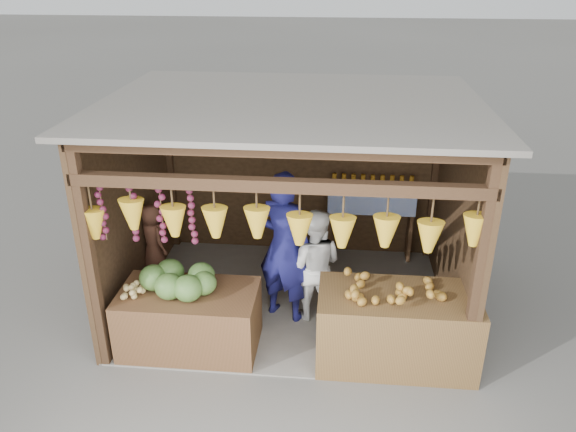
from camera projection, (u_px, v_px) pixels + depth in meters
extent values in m
plane|color=#514F49|center=(291.00, 301.00, 7.41)|extent=(80.00, 80.00, 0.00)
cube|color=slate|center=(291.00, 300.00, 7.40)|extent=(4.00, 3.00, 0.02)
cube|color=black|center=(300.00, 169.00, 8.22)|extent=(4.00, 0.06, 2.60)
cube|color=black|center=(133.00, 205.00, 7.04)|extent=(0.06, 3.00, 2.60)
cube|color=black|center=(458.00, 217.00, 6.69)|extent=(0.06, 3.00, 2.60)
cube|color=#605B54|center=(291.00, 103.00, 6.31)|extent=(4.30, 3.30, 0.06)
cube|color=black|center=(90.00, 261.00, 5.73)|extent=(0.11, 0.11, 2.60)
cube|color=black|center=(478.00, 279.00, 5.39)|extent=(0.11, 0.11, 2.60)
cube|color=black|center=(170.00, 166.00, 8.33)|extent=(0.11, 0.11, 2.60)
cube|color=black|center=(435.00, 175.00, 8.00)|extent=(0.11, 0.11, 2.60)
cube|color=black|center=(277.00, 185.00, 5.19)|extent=(4.00, 0.12, 0.12)
cube|color=black|center=(277.00, 150.00, 5.04)|extent=(4.00, 0.12, 0.12)
cube|color=#382314|center=(372.00, 193.00, 8.05)|extent=(1.25, 0.30, 0.05)
cube|color=#382314|center=(330.00, 224.00, 8.32)|extent=(0.05, 0.28, 1.05)
cube|color=#382314|center=(410.00, 227.00, 8.22)|extent=(0.05, 0.28, 1.05)
cube|color=blue|center=(372.00, 205.00, 7.96)|extent=(1.25, 0.02, 0.30)
cube|color=#482F18|center=(190.00, 320.00, 6.38)|extent=(1.54, 0.85, 0.74)
cube|color=#50371A|center=(396.00, 328.00, 6.14)|extent=(1.71, 0.85, 0.85)
cube|color=black|center=(157.00, 278.00, 7.66)|extent=(0.29, 0.29, 0.27)
imported|color=#151552|center=(284.00, 247.00, 6.71)|extent=(0.83, 0.70, 1.93)
imported|color=silver|center=(314.00, 265.00, 6.80)|extent=(0.77, 0.63, 1.46)
imported|color=#543021|center=(153.00, 238.00, 7.41)|extent=(0.55, 0.54, 0.96)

